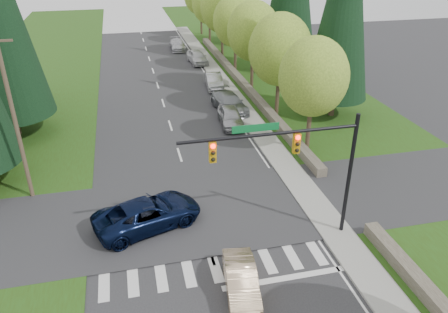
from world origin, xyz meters
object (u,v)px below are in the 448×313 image
object	(u,v)px
parked_car_a	(231,117)
parked_car_c	(214,81)
parked_car_e	(178,45)
sedan_champagne	(241,280)
parked_car_d	(197,57)
suv_navy	(148,214)
parked_car_b	(229,103)

from	to	relation	value
parked_car_a	parked_car_c	xyz separation A→B (m)	(0.67, 9.81, -0.02)
parked_car_c	parked_car_e	bearing A→B (deg)	99.70
sedan_champagne	parked_car_a	size ratio (longest dim) A/B	0.87
sedan_champagne	parked_car_d	distance (m)	38.31
sedan_champagne	suv_navy	distance (m)	6.91
sedan_champagne	parked_car_c	world-z (taller)	parked_car_c
sedan_champagne	parked_car_c	size ratio (longest dim) A/B	0.87
parked_car_a	parked_car_d	bearing A→B (deg)	91.52
parked_car_b	parked_car_c	bearing A→B (deg)	82.34
suv_navy	parked_car_e	distance (m)	40.16
parked_car_a	parked_car_c	size ratio (longest dim) A/B	1.00
parked_car_c	suv_navy	bearing A→B (deg)	-105.59
sedan_champagne	parked_car_c	bearing A→B (deg)	87.99
parked_car_a	suv_navy	bearing A→B (deg)	-118.14
parked_car_c	parked_car_e	distance (m)	17.20
parked_car_b	parked_car_e	world-z (taller)	parked_car_b
parked_car_a	parked_car_d	xyz separation A→B (m)	(0.67, 19.54, 0.04)
sedan_champagne	parked_car_a	world-z (taller)	parked_car_a
suv_navy	parked_car_c	world-z (taller)	suv_navy
parked_car_a	parked_car_c	bearing A→B (deg)	89.57
parked_car_a	parked_car_b	size ratio (longest dim) A/B	0.84
parked_car_d	parked_car_e	bearing A→B (deg)	95.97
parked_car_d	parked_car_e	distance (m)	7.54
parked_car_d	parked_car_c	bearing A→B (deg)	-94.73
sedan_champagne	parked_car_e	world-z (taller)	parked_car_e
parked_car_d	parked_car_b	bearing A→B (deg)	-94.73
sedan_champagne	parked_car_c	xyz separation A→B (m)	(4.80, 28.28, 0.09)
suv_navy	parked_car_d	distance (m)	33.22
sedan_champagne	parked_car_d	bearing A→B (deg)	90.42
suv_navy	parked_car_c	xyz separation A→B (m)	(8.43, 22.40, -0.07)
sedan_champagne	parked_car_e	bearing A→B (deg)	93.34
parked_car_d	sedan_champagne	bearing A→B (deg)	-101.92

